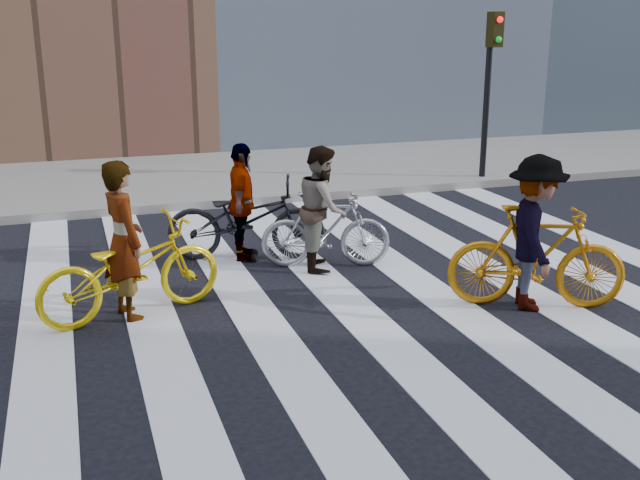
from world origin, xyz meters
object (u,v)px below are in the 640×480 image
traffic_signal (491,68)px  bike_dark_rear (246,219)px  bike_yellow_left (130,269)px  rider_mid (322,208)px  rider_left (124,241)px  bike_yellow_right (537,257)px  bike_silver_mid (326,230)px  rider_rear (242,202)px  rider_right (535,233)px

traffic_signal → bike_dark_rear: traffic_signal is taller
bike_yellow_left → rider_mid: size_ratio=1.28×
traffic_signal → rider_left: size_ratio=1.91×
traffic_signal → bike_yellow_left: traffic_signal is taller
bike_yellow_right → bike_dark_rear: size_ratio=0.92×
bike_dark_rear → rider_left: (-1.72, -1.63, 0.31)m
bike_silver_mid → rider_left: rider_left is taller
rider_left → rider_mid: size_ratio=1.08×
bike_yellow_left → rider_rear: size_ratio=1.29×
bike_dark_rear → rider_right: 3.85m
bike_yellow_right → bike_silver_mid: bearing=64.2°
rider_rear → bike_silver_mid: bearing=-108.1°
bike_silver_mid → rider_right: rider_right is taller
bike_yellow_left → rider_right: size_ratio=1.18×
rider_left → rider_rear: rider_left is taller
traffic_signal → rider_right: 6.97m
bike_yellow_left → bike_yellow_right: (4.35, -1.18, 0.05)m
bike_silver_mid → rider_left: (-2.63, -0.96, 0.36)m
rider_mid → traffic_signal: bearing=-34.3°
bike_dark_rear → rider_right: bearing=-120.1°
bike_yellow_left → rider_right: (4.30, -1.18, 0.33)m
bike_yellow_left → bike_dark_rear: 2.33m
bike_yellow_right → bike_yellow_left: bearing=99.4°
traffic_signal → rider_left: (-7.38, -4.94, -1.41)m
rider_mid → rider_right: bearing=-124.3°
bike_silver_mid → bike_dark_rear: (-0.91, 0.67, 0.05)m
traffic_signal → bike_silver_mid: bearing=-140.0°
traffic_signal → bike_yellow_left: (-7.33, -4.94, -1.74)m
rider_left → rider_rear: bearing=-62.4°
bike_yellow_left → rider_left: 0.33m
traffic_signal → bike_yellow_right: size_ratio=1.69×
rider_left → rider_right: 4.50m
rider_left → bike_silver_mid: bearing=-86.7°
traffic_signal → bike_silver_mid: (-4.74, -3.98, -1.77)m
rider_left → rider_mid: (2.58, 0.96, -0.06)m
bike_dark_rear → rider_mid: size_ratio=1.32×
bike_silver_mid → bike_yellow_right: size_ratio=0.86×
bike_yellow_right → rider_right: 0.29m
bike_dark_rear → rider_right: (2.63, -2.80, 0.31)m
bike_dark_rear → rider_mid: 1.12m
rider_left → rider_rear: (1.67, 1.63, -0.07)m
rider_rear → rider_right: bearing=-119.6°
bike_yellow_right → rider_mid: 2.81m
bike_dark_rear → rider_right: size_ratio=1.22×
traffic_signal → rider_right: bearing=-116.4°
bike_silver_mid → rider_mid: (-0.05, 0.00, 0.30)m
rider_left → bike_yellow_left: bearing=-106.6°
rider_right → traffic_signal: bearing=-1.8°
bike_silver_mid → rider_mid: bearing=106.0°
bike_silver_mid → bike_yellow_right: 2.77m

